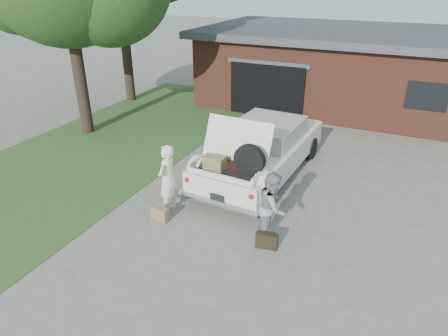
% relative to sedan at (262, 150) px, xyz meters
% --- Properties ---
extents(ground, '(90.00, 90.00, 0.00)m').
position_rel_sedan_xyz_m(ground, '(-0.25, -2.69, -0.82)').
color(ground, gray).
rests_on(ground, ground).
extents(grass_strip, '(6.00, 16.00, 0.02)m').
position_rel_sedan_xyz_m(grass_strip, '(-5.75, 0.31, -0.81)').
color(grass_strip, '#2D4C1E').
rests_on(grass_strip, ground).
extents(house, '(12.80, 7.80, 3.30)m').
position_rel_sedan_xyz_m(house, '(0.73, 8.78, 0.85)').
color(house, brown).
rests_on(house, ground).
extents(sedan, '(2.45, 5.69, 2.24)m').
position_rel_sedan_xyz_m(sedan, '(0.00, 0.00, 0.00)').
color(sedan, silver).
rests_on(sedan, ground).
extents(woman_left, '(0.47, 0.69, 1.83)m').
position_rel_sedan_xyz_m(woman_left, '(-1.42, -2.93, 0.09)').
color(woman_left, white).
rests_on(woman_left, ground).
extents(woman_right, '(0.76, 0.91, 1.69)m').
position_rel_sedan_xyz_m(woman_right, '(1.35, -2.95, 0.03)').
color(woman_right, gray).
rests_on(woman_right, ground).
extents(suitcase_left, '(0.49, 0.21, 0.37)m').
position_rel_sedan_xyz_m(suitcase_left, '(-1.40, -3.41, -0.64)').
color(suitcase_left, olive).
rests_on(suitcase_left, ground).
extents(suitcase_right, '(0.51, 0.22, 0.38)m').
position_rel_sedan_xyz_m(suitcase_right, '(1.38, -3.33, -0.63)').
color(suitcase_right, black).
rests_on(suitcase_right, ground).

